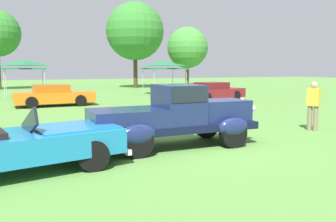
{
  "coord_description": "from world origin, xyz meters",
  "views": [
    {
      "loc": [
        -4.32,
        -8.41,
        2.15
      ],
      "look_at": [
        -0.29,
        1.29,
        0.85
      ],
      "focal_mm": 37.18,
      "sensor_mm": 36.0,
      "label": 1
    }
  ],
  "objects_px": {
    "canopy_tent_left_field": "(24,64)",
    "show_car_burgundy": "(213,92)",
    "show_car_orange": "(54,95)",
    "spectator_between_cars": "(313,104)",
    "canopy_tent_center_field": "(164,65)",
    "feature_pickup_truck": "(175,115)",
    "neighbor_convertible": "(24,145)"
  },
  "relations": [
    {
      "from": "neighbor_convertible",
      "to": "canopy_tent_center_field",
      "type": "distance_m",
      "value": 21.59
    },
    {
      "from": "spectator_between_cars",
      "to": "neighbor_convertible",
      "type": "bearing_deg",
      "value": -171.38
    },
    {
      "from": "show_car_burgundy",
      "to": "canopy_tent_center_field",
      "type": "relative_size",
      "value": 1.53
    },
    {
      "from": "show_car_burgundy",
      "to": "spectator_between_cars",
      "type": "distance_m",
      "value": 11.25
    },
    {
      "from": "neighbor_convertible",
      "to": "show_car_burgundy",
      "type": "height_order",
      "value": "neighbor_convertible"
    },
    {
      "from": "neighbor_convertible",
      "to": "show_car_orange",
      "type": "bearing_deg",
      "value": 82.91
    },
    {
      "from": "feature_pickup_truck",
      "to": "canopy_tent_left_field",
      "type": "xyz_separation_m",
      "value": [
        -3.68,
        18.67,
        1.55
      ]
    },
    {
      "from": "neighbor_convertible",
      "to": "canopy_tent_left_field",
      "type": "distance_m",
      "value": 19.69
    },
    {
      "from": "neighbor_convertible",
      "to": "show_car_burgundy",
      "type": "xyz_separation_m",
      "value": [
        11.61,
        12.38,
        0.02
      ]
    },
    {
      "from": "neighbor_convertible",
      "to": "spectator_between_cars",
      "type": "height_order",
      "value": "spectator_between_cars"
    },
    {
      "from": "canopy_tent_center_field",
      "to": "show_car_orange",
      "type": "bearing_deg",
      "value": -147.81
    },
    {
      "from": "canopy_tent_left_field",
      "to": "show_car_orange",
      "type": "bearing_deg",
      "value": -77.46
    },
    {
      "from": "spectator_between_cars",
      "to": "show_car_orange",
      "type": "bearing_deg",
      "value": 123.13
    },
    {
      "from": "feature_pickup_truck",
      "to": "neighbor_convertible",
      "type": "height_order",
      "value": "feature_pickup_truck"
    },
    {
      "from": "show_car_orange",
      "to": "spectator_between_cars",
      "type": "distance_m",
      "value": 13.87
    },
    {
      "from": "neighbor_convertible",
      "to": "canopy_tent_center_field",
      "type": "height_order",
      "value": "canopy_tent_center_field"
    },
    {
      "from": "show_car_orange",
      "to": "canopy_tent_center_field",
      "type": "bearing_deg",
      "value": 32.19
    },
    {
      "from": "canopy_tent_center_field",
      "to": "canopy_tent_left_field",
      "type": "bearing_deg",
      "value": 175.03
    },
    {
      "from": "spectator_between_cars",
      "to": "show_car_burgundy",
      "type": "bearing_deg",
      "value": 77.61
    },
    {
      "from": "canopy_tent_center_field",
      "to": "feature_pickup_truck",
      "type": "bearing_deg",
      "value": -110.99
    },
    {
      "from": "feature_pickup_truck",
      "to": "canopy_tent_center_field",
      "type": "distance_m",
      "value": 19.08
    },
    {
      "from": "spectator_between_cars",
      "to": "canopy_tent_left_field",
      "type": "xyz_separation_m",
      "value": [
        -9.05,
        18.21,
        1.51
      ]
    },
    {
      "from": "show_car_orange",
      "to": "spectator_between_cars",
      "type": "xyz_separation_m",
      "value": [
        7.58,
        -11.61,
        0.31
      ]
    },
    {
      "from": "feature_pickup_truck",
      "to": "show_car_burgundy",
      "type": "distance_m",
      "value": 13.84
    },
    {
      "from": "show_car_orange",
      "to": "canopy_tent_left_field",
      "type": "xyz_separation_m",
      "value": [
        -1.47,
        6.59,
        1.82
      ]
    },
    {
      "from": "feature_pickup_truck",
      "to": "canopy_tent_center_field",
      "type": "relative_size",
      "value": 1.54
    },
    {
      "from": "canopy_tent_left_field",
      "to": "show_car_burgundy",
      "type": "bearing_deg",
      "value": -32.22
    },
    {
      "from": "spectator_between_cars",
      "to": "canopy_tent_left_field",
      "type": "relative_size",
      "value": 0.59
    },
    {
      "from": "feature_pickup_truck",
      "to": "canopy_tent_left_field",
      "type": "bearing_deg",
      "value": 101.15
    },
    {
      "from": "feature_pickup_truck",
      "to": "show_car_orange",
      "type": "xyz_separation_m",
      "value": [
        -2.21,
        12.07,
        -0.27
      ]
    },
    {
      "from": "feature_pickup_truck",
      "to": "canopy_tent_center_field",
      "type": "height_order",
      "value": "canopy_tent_center_field"
    },
    {
      "from": "show_car_orange",
      "to": "neighbor_convertible",
      "type": "bearing_deg",
      "value": -97.09
    }
  ]
}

